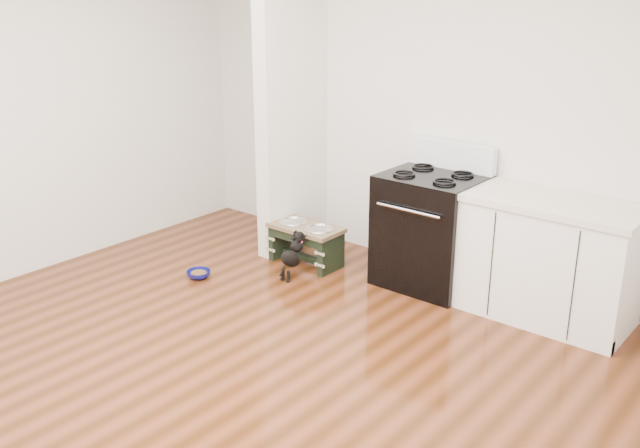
{
  "coord_description": "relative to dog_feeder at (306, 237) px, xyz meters",
  "views": [
    {
      "loc": [
        2.99,
        -2.58,
        2.41
      ],
      "look_at": [
        -0.33,
        1.46,
        0.58
      ],
      "focal_mm": 40.0,
      "sensor_mm": 36.0,
      "label": 1
    }
  ],
  "objects": [
    {
      "name": "partition_wall",
      "position": [
        -0.38,
        0.27,
        1.1
      ],
      "size": [
        0.15,
        0.8,
        2.7
      ],
      "primitive_type": "cube",
      "color": "silver",
      "rests_on": "ground"
    },
    {
      "name": "puppy",
      "position": [
        0.11,
        -0.3,
        -0.04
      ],
      "size": [
        0.11,
        0.33,
        0.39
      ],
      "color": "black",
      "rests_on": "ground"
    },
    {
      "name": "ground",
      "position": [
        0.8,
        -1.83,
        -0.25
      ],
      "size": [
        5.0,
        5.0,
        0.0
      ],
      "primitive_type": "plane",
      "color": "#401F0B",
      "rests_on": "ground"
    },
    {
      "name": "room_shell",
      "position": [
        0.8,
        -1.83,
        1.37
      ],
      "size": [
        5.0,
        5.0,
        5.0
      ],
      "color": "silver",
      "rests_on": "ground"
    },
    {
      "name": "dog_feeder",
      "position": [
        0.0,
        0.0,
        0.0
      ],
      "size": [
        0.64,
        0.34,
        0.37
      ],
      "color": "black",
      "rests_on": "ground"
    },
    {
      "name": "cabinet_run",
      "position": [
        2.03,
        0.34,
        0.2
      ],
      "size": [
        1.24,
        0.64,
        0.91
      ],
      "color": "white",
      "rests_on": "ground"
    },
    {
      "name": "floor_bowl",
      "position": [
        -0.49,
        -0.81,
        -0.22
      ],
      "size": [
        0.21,
        0.21,
        0.06
      ],
      "rotation": [
        0.0,
        0.0,
        -0.06
      ],
      "color": "navy",
      "rests_on": "ground"
    },
    {
      "name": "oven_range",
      "position": [
        1.05,
        0.33,
        0.23
      ],
      "size": [
        0.76,
        0.69,
        1.14
      ],
      "color": "black",
      "rests_on": "ground"
    }
  ]
}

